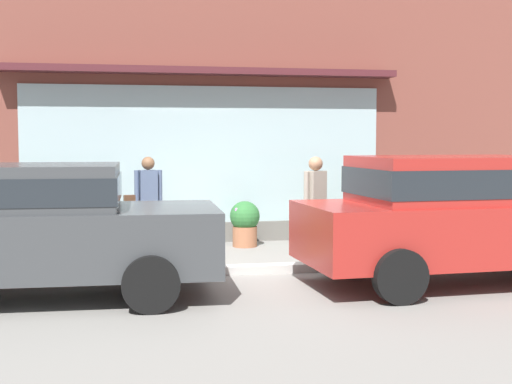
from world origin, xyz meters
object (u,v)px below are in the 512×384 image
parked_car_red (459,212)px  parked_car_dark_gray (28,223)px  fire_hydrant (189,232)px  potted_plant_by_entrance (92,218)px  potted_plant_window_right (452,228)px  potted_plant_low_front (369,209)px  potted_plant_trailing_edge (326,226)px  pedestrian_passerby (315,201)px  potted_plant_window_left (245,222)px  pedestrian_with_handbag (147,198)px

parked_car_red → parked_car_dark_gray: size_ratio=0.99×
fire_hydrant → potted_plant_by_entrance: 2.12m
parked_car_red → potted_plant_window_right: size_ratio=10.31×
parked_car_dark_gray → potted_plant_low_front: bearing=35.8°
potted_plant_trailing_edge → potted_plant_window_right: bearing=2.9°
pedestrian_passerby → parked_car_dark_gray: 4.39m
potted_plant_trailing_edge → potted_plant_by_entrance: size_ratio=0.61×
pedestrian_passerby → potted_plant_window_right: pedestrian_passerby is taller
potted_plant_by_entrance → potted_plant_window_left: potted_plant_by_entrance is taller
pedestrian_passerby → parked_car_red: (1.37, -1.96, -0.00)m
parked_car_red → potted_plant_trailing_edge: bearing=97.2°
parked_car_red → pedestrian_with_handbag: bearing=137.6°
parked_car_red → pedestrian_passerby: bearing=122.4°
pedestrian_passerby → potted_plant_low_front: pedestrian_passerby is taller
parked_car_dark_gray → potted_plant_by_entrance: (0.62, 3.91, -0.38)m
pedestrian_with_handbag → potted_plant_low_front: 4.14m
potted_plant_trailing_edge → potted_plant_window_left: size_ratio=0.83×
parked_car_red → potted_plant_low_front: bearing=84.3°
pedestrian_passerby → potted_plant_trailing_edge: bearing=-141.7°
potted_plant_window_right → potted_plant_window_left: bearing=-177.4°
pedestrian_passerby → potted_plant_by_entrance: bearing=-61.8°
potted_plant_trailing_edge → potted_plant_by_entrance: bearing=175.5°
pedestrian_passerby → pedestrian_with_handbag: bearing=-56.6°
parked_car_red → potted_plant_window_left: bearing=117.5°
potted_plant_trailing_edge → potted_plant_window_left: 1.50m
pedestrian_passerby → potted_plant_low_front: bearing=-159.1°
pedestrian_passerby → potted_plant_low_front: 2.52m
pedestrian_with_handbag → potted_plant_low_front: (4.07, 0.66, -0.33)m
potted_plant_trailing_edge → potted_plant_window_left: potted_plant_window_left is taller
pedestrian_passerby → potted_plant_window_left: 1.97m
potted_plant_by_entrance → potted_plant_trailing_edge: bearing=-4.5°
pedestrian_with_handbag → potted_plant_trailing_edge: (3.21, 0.54, -0.59)m
fire_hydrant → potted_plant_by_entrance: size_ratio=0.78×
parked_car_red → potted_plant_window_right: 4.38m
potted_plant_by_entrance → potted_plant_low_front: bearing=-2.3°
potted_plant_low_front → potted_plant_window_right: bearing=0.0°
potted_plant_trailing_edge → parked_car_dark_gray: bearing=-142.9°
pedestrian_with_handbag → potted_plant_by_entrance: pedestrian_with_handbag is taller
potted_plant_by_entrance → potted_plant_window_right: potted_plant_by_entrance is taller
potted_plant_window_right → potted_plant_by_entrance: bearing=178.3°
potted_plant_trailing_edge → pedestrian_passerby: bearing=-112.0°
pedestrian_with_handbag → pedestrian_passerby: 2.79m
parked_car_dark_gray → potted_plant_low_front: 6.72m
parked_car_dark_gray → parked_car_red: bearing=0.4°
fire_hydrant → potted_plant_by_entrance: bearing=136.2°
parked_car_red → potted_plant_window_left: (-2.14, 3.71, -0.51)m
potted_plant_trailing_edge → potted_plant_window_left: bearing=-177.9°
potted_plant_low_front → fire_hydrant: bearing=-159.8°
parked_car_red → potted_plant_window_left: 4.31m
parked_car_red → potted_plant_by_entrance: bearing=136.9°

